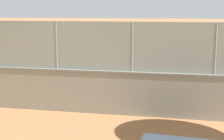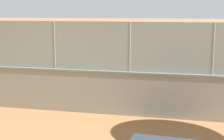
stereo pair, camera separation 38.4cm
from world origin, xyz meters
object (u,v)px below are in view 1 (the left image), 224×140
at_px(player_crossing_court, 50,65).
at_px(spare_ball_by_wall, 136,101).
at_px(player_at_service_line, 160,78).
at_px(sports_ball, 45,83).
at_px(player_foreground_swinging, 97,53).

height_order(player_crossing_court, spare_ball_by_wall, player_crossing_court).
xyz_separation_m(player_at_service_line, spare_ball_by_wall, (1.02, 1.79, -0.77)).
relative_size(player_crossing_court, spare_ball_by_wall, 7.99).
distance_m(player_crossing_court, sports_ball, 1.74).
xyz_separation_m(player_at_service_line, sports_ball, (6.54, -1.14, -0.76)).
bearing_deg(player_at_service_line, spare_ball_by_wall, 60.35).
bearing_deg(player_at_service_line, sports_ball, -9.90).
distance_m(player_crossing_court, player_foreground_swinging, 5.84).
relative_size(player_crossing_court, sports_ball, 7.27).
distance_m(player_crossing_court, spare_ball_by_wall, 7.33).
distance_m(player_at_service_line, sports_ball, 6.68).
relative_size(player_at_service_line, sports_ball, 7.03).
bearing_deg(player_crossing_court, player_foreground_swinging, -107.42).
xyz_separation_m(player_at_service_line, player_foreground_swinging, (5.03, -8.24, 0.15)).
height_order(player_at_service_line, player_foreground_swinging, player_foreground_swinging).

